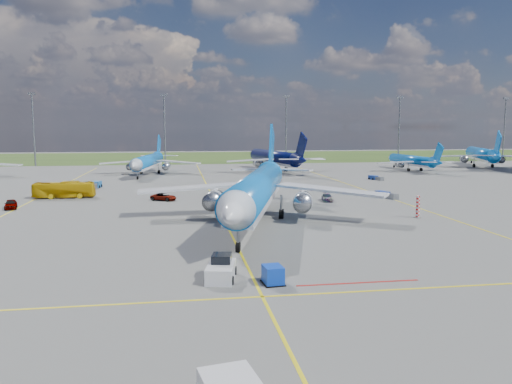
{
  "coord_description": "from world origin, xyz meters",
  "views": [
    {
      "loc": [
        -5.8,
        -54.26,
        12.19
      ],
      "look_at": [
        3.84,
        7.62,
        4.0
      ],
      "focal_mm": 35.0,
      "sensor_mm": 36.0,
      "label": 1
    }
  ],
  "objects": [
    {
      "name": "service_car_b",
      "position": [
        -8.37,
        29.37,
        0.61
      ],
      "size": [
        4.79,
        3.89,
        1.21
      ],
      "primitive_type": "imported",
      "rotation": [
        0.0,
        0.0,
        1.06
      ],
      "color": "#999999",
      "rests_on": "ground"
    },
    {
      "name": "ground",
      "position": [
        0.0,
        0.0,
        0.0
      ],
      "size": [
        400.0,
        400.0,
        0.0
      ],
      "primitive_type": "plane",
      "color": "#565653",
      "rests_on": "ground"
    },
    {
      "name": "apron_bus",
      "position": [
        -25.43,
        35.15,
        1.43
      ],
      "size": [
        10.27,
        2.46,
        2.86
      ],
      "primitive_type": "imported",
      "rotation": [
        0.0,
        0.0,
        1.58
      ],
      "color": "gold",
      "rests_on": "ground"
    },
    {
      "name": "bg_jet_nnw",
      "position": [
        -13.54,
        76.26,
        0.0
      ],
      "size": [
        33.2,
        40.65,
        9.69
      ],
      "primitive_type": null,
      "rotation": [
        0.0,
        0.0,
        -0.14
      ],
      "color": "blue",
      "rests_on": "ground"
    },
    {
      "name": "floodlight_masts",
      "position": [
        10.0,
        110.0,
        12.56
      ],
      "size": [
        202.2,
        0.5,
        22.7
      ],
      "color": "slate",
      "rests_on": "ground"
    },
    {
      "name": "uld_container",
      "position": [
        1.33,
        -17.13,
        0.71
      ],
      "size": [
        1.59,
        1.91,
        1.42
      ],
      "primitive_type": "cube",
      "rotation": [
        0.0,
        0.0,
        0.1
      ],
      "color": "#0D39BB",
      "rests_on": "ground"
    },
    {
      "name": "bg_jet_ne",
      "position": [
        59.08,
        77.58,
        0.0
      ],
      "size": [
        25.04,
        32.06,
        8.11
      ],
      "primitive_type": null,
      "rotation": [
        0.0,
        0.0,
        3.19
      ],
      "color": "blue",
      "rests_on": "ground"
    },
    {
      "name": "grass_strip",
      "position": [
        0.0,
        150.0,
        0.0
      ],
      "size": [
        400.0,
        80.0,
        0.01
      ],
      "primitive_type": "cube",
      "color": "#2D4719",
      "rests_on": "ground"
    },
    {
      "name": "pushback_tug",
      "position": [
        -2.57,
        -15.26,
        0.78
      ],
      "size": [
        2.87,
        5.8,
        1.92
      ],
      "rotation": [
        0.0,
        0.0,
        -0.2
      ],
      "color": "silver",
      "rests_on": "ground"
    },
    {
      "name": "main_airliner",
      "position": [
        4.06,
        8.15,
        0.0
      ],
      "size": [
        47.29,
        55.02,
        12.32
      ],
      "primitive_type": null,
      "rotation": [
        0.0,
        0.0,
        -0.28
      ],
      "color": "blue",
      "rests_on": "ground"
    },
    {
      "name": "taxiway_lines",
      "position": [
        0.17,
        27.7,
        0.01
      ],
      "size": [
        60.25,
        160.0,
        0.02
      ],
      "color": "yellow",
      "rests_on": "ground"
    },
    {
      "name": "warning_post",
      "position": [
        26.0,
        8.0,
        1.5
      ],
      "size": [
        0.5,
        0.5,
        3.0
      ],
      "primitive_type": "cylinder",
      "color": "red",
      "rests_on": "ground"
    },
    {
      "name": "bg_jet_n",
      "position": [
        20.64,
        82.73,
        0.0
      ],
      "size": [
        38.53,
        46.08,
        10.66
      ],
      "primitive_type": null,
      "rotation": [
        0.0,
        0.0,
        3.34
      ],
      "color": "#070D3E",
      "rests_on": "ground"
    },
    {
      "name": "baggage_tug_c",
      "position": [
        -22.48,
        48.93,
        0.58
      ],
      "size": [
        2.02,
        5.6,
        1.23
      ],
      "rotation": [
        0.0,
        0.0,
        -0.1
      ],
      "color": "#1A5CA1",
      "rests_on": "ground"
    },
    {
      "name": "service_car_a",
      "position": [
        -30.8,
        24.35,
        0.7
      ],
      "size": [
        2.58,
        4.39,
        1.4
      ],
      "primitive_type": "imported",
      "rotation": [
        0.0,
        0.0,
        0.24
      ],
      "color": "#999999",
      "rests_on": "ground"
    },
    {
      "name": "bg_jet_ene",
      "position": [
        86.3,
        86.45,
        0.0
      ],
      "size": [
        44.67,
        50.43,
        10.95
      ],
      "primitive_type": null,
      "rotation": [
        0.0,
        0.0,
        2.78
      ],
      "color": "blue",
      "rests_on": "ground"
    },
    {
      "name": "baggage_tug_w",
      "position": [
        29.53,
        26.6,
        0.5
      ],
      "size": [
        2.6,
        4.91,
        1.07
      ],
      "rotation": [
        0.0,
        0.0,
        0.3
      ],
      "color": "navy",
      "rests_on": "ground"
    },
    {
      "name": "service_car_c",
      "position": [
        18.46,
        24.71,
        0.61
      ],
      "size": [
        2.53,
        4.43,
        1.21
      ],
      "primitive_type": "imported",
      "rotation": [
        0.0,
        0.0,
        -0.21
      ],
      "color": "#999999",
      "rests_on": "ground"
    },
    {
      "name": "baggage_tug_e",
      "position": [
        39.28,
        55.04,
        0.45
      ],
      "size": [
        2.37,
        4.46,
        0.97
      ],
      "rotation": [
        0.0,
        0.0,
        0.3
      ],
      "color": "#193A98",
      "rests_on": "ground"
    }
  ]
}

